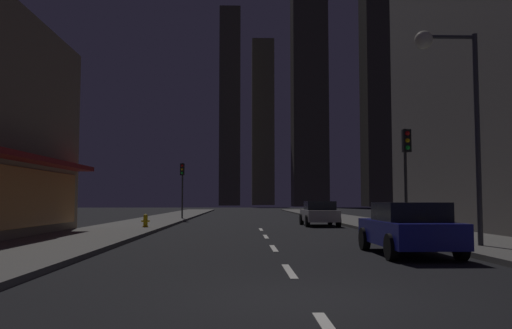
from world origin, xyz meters
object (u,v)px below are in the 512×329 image
object	(u,v)px
traffic_light_near_right	(406,158)
traffic_light_far_left	(182,178)
car_parked_near	(408,228)
fire_hydrant_far_left	(145,221)
car_parked_far	(319,213)
street_lamp_right	(450,84)

from	to	relation	value
traffic_light_near_right	traffic_light_far_left	distance (m)	22.24
car_parked_near	fire_hydrant_far_left	size ratio (longest dim) A/B	6.48
car_parked_near	car_parked_far	size ratio (longest dim) A/B	1.00
fire_hydrant_far_left	street_lamp_right	bearing A→B (deg)	-44.74
car_parked_far	traffic_light_near_right	bearing A→B (deg)	-79.62
traffic_light_far_left	street_lamp_right	distance (m)	26.41
traffic_light_far_left	car_parked_far	bearing A→B (deg)	-44.52
car_parked_near	traffic_light_far_left	world-z (taller)	traffic_light_far_left
car_parked_near	fire_hydrant_far_left	distance (m)	15.65
car_parked_near	street_lamp_right	distance (m)	4.84
car_parked_far	traffic_light_near_right	size ratio (longest dim) A/B	1.01
traffic_light_far_left	street_lamp_right	xyz separation A→B (m)	(10.88, -23.99, 1.87)
fire_hydrant_far_left	traffic_light_far_left	size ratio (longest dim) A/B	0.16
car_parked_near	traffic_light_far_left	xyz separation A→B (m)	(-9.10, 25.25, 2.45)
traffic_light_near_right	street_lamp_right	distance (m)	5.03
car_parked_far	car_parked_near	bearing A→B (deg)	-90.00
street_lamp_right	traffic_light_near_right	bearing A→B (deg)	88.53
car_parked_far	traffic_light_far_left	size ratio (longest dim) A/B	1.01
traffic_light_near_right	car_parked_near	bearing A→B (deg)	-107.78
car_parked_far	fire_hydrant_far_left	world-z (taller)	car_parked_far
car_parked_near	fire_hydrant_far_left	world-z (taller)	car_parked_near
car_parked_near	fire_hydrant_far_left	xyz separation A→B (m)	(-9.50, 12.43, -0.29)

